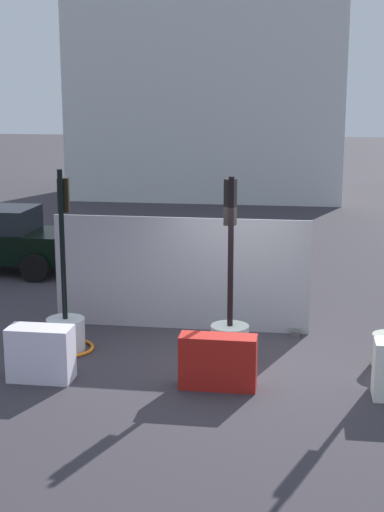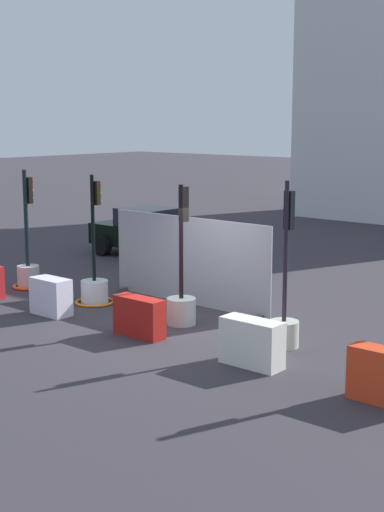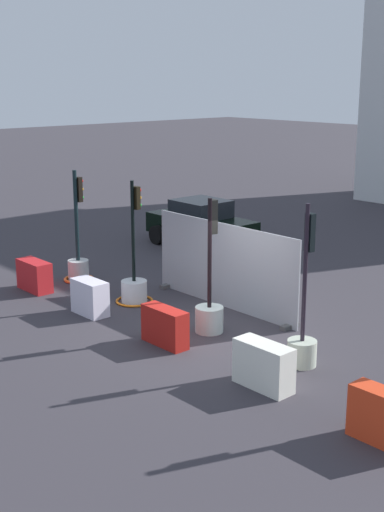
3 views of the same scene
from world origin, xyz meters
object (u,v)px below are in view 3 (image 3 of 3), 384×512
traffic_light_0 (78,262)px  car_black_sedan (201,223)px  construction_barrier_0 (34,276)px  construction_barrier_3 (264,366)px  traffic_light_1 (134,284)px  traffic_light_3 (303,334)px  construction_barrier_1 (90,297)px  construction_barrier_4 (384,418)px  traffic_light_2 (210,306)px  construction_barrier_2 (165,326)px

traffic_light_0 → car_black_sedan: bearing=98.0°
construction_barrier_0 → construction_barrier_3: size_ratio=0.97×
traffic_light_1 → traffic_light_3: size_ratio=0.95×
traffic_light_1 → construction_barrier_1: bearing=-88.4°
construction_barrier_4 → construction_barrier_3: bearing=177.8°
construction_barrier_3 → car_black_sedan: bearing=143.4°
traffic_light_0 → traffic_light_3: size_ratio=0.95×
construction_barrier_4 → traffic_light_2: bearing=165.8°
traffic_light_0 → construction_barrier_3: traffic_light_0 is taller
construction_barrier_1 → car_black_sedan: car_black_sedan is taller
construction_barrier_2 → car_black_sedan: bearing=132.6°
traffic_light_1 → construction_barrier_2: size_ratio=2.70×
traffic_light_1 → construction_barrier_3: traffic_light_1 is taller
traffic_light_2 → construction_barrier_2: size_ratio=2.64×
traffic_light_3 → traffic_light_2: bearing=-178.3°
traffic_light_3 → construction_barrier_3: traffic_light_3 is taller
construction_barrier_2 → construction_barrier_4: size_ratio=1.03×
traffic_light_2 → construction_barrier_3: 3.02m
construction_barrier_3 → car_black_sedan: 10.98m
traffic_light_3 → construction_barrier_1: (-5.29, -1.38, -0.22)m
construction_barrier_4 → construction_barrier_0: bearing=179.9°
traffic_light_0 → traffic_light_3: (7.87, 0.03, 0.11)m
construction_barrier_2 → construction_barrier_4: construction_barrier_4 is taller
traffic_light_3 → car_black_sedan: (-8.61, 5.23, 0.13)m
construction_barrier_1 → car_black_sedan: (-3.32, 6.61, 0.35)m
construction_barrier_3 → car_black_sedan: size_ratio=0.30×
traffic_light_2 → construction_barrier_0: 5.47m
traffic_light_2 → construction_barrier_4: size_ratio=2.72×
traffic_light_3 → car_black_sedan: bearing=148.7°
traffic_light_0 → construction_barrier_0: bearing=-89.4°
traffic_light_1 → traffic_light_0: bearing=179.8°
traffic_light_1 → construction_barrier_4: 8.21m
car_black_sedan → construction_barrier_4: bearing=-30.3°
traffic_light_3 → traffic_light_0: bearing=-179.8°
traffic_light_2 → construction_barrier_1: traffic_light_2 is taller
traffic_light_3 → car_black_sedan: size_ratio=0.84×
traffic_light_0 → traffic_light_3: bearing=0.2°
traffic_light_0 → construction_barrier_2: bearing=-13.6°
traffic_light_3 → construction_barrier_4: bearing=-27.2°
construction_barrier_4 → car_black_sedan: bearing=149.7°
construction_barrier_0 → traffic_light_1: bearing=28.3°
traffic_light_1 → construction_barrier_2: 3.00m
traffic_light_1 → construction_barrier_3: bearing=-13.1°
traffic_light_2 → construction_barrier_2: bearing=-92.5°
construction_barrier_1 → construction_barrier_4: construction_barrier_4 is taller
traffic_light_3 → construction_barrier_4: 3.11m
traffic_light_0 → car_black_sedan: 5.31m
traffic_light_2 → construction_barrier_2: traffic_light_2 is taller
construction_barrier_0 → construction_barrier_3: (8.05, 0.08, 0.02)m
traffic_light_0 → construction_barrier_1: 2.92m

